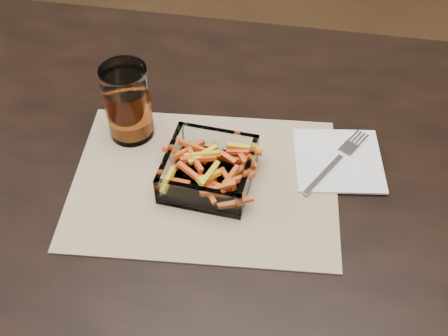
{
  "coord_description": "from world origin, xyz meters",
  "views": [
    {
      "loc": [
        0.02,
        -0.66,
        1.48
      ],
      "look_at": [
        -0.09,
        -0.04,
        0.78
      ],
      "focal_mm": 45.0,
      "sensor_mm": 36.0,
      "label": 1
    }
  ],
  "objects_px": {
    "dining_table": "(273,203)",
    "tumbler": "(128,105)",
    "glass_bowl": "(209,171)",
    "fork": "(338,159)"
  },
  "relations": [
    {
      "from": "dining_table",
      "to": "tumbler",
      "type": "bearing_deg",
      "value": 169.74
    },
    {
      "from": "glass_bowl",
      "to": "fork",
      "type": "xyz_separation_m",
      "value": [
        0.22,
        0.08,
        -0.02
      ]
    },
    {
      "from": "tumbler",
      "to": "fork",
      "type": "xyz_separation_m",
      "value": [
        0.38,
        -0.01,
        -0.06
      ]
    },
    {
      "from": "tumbler",
      "to": "glass_bowl",
      "type": "bearing_deg",
      "value": -29.34
    },
    {
      "from": "glass_bowl",
      "to": "tumbler",
      "type": "distance_m",
      "value": 0.19
    },
    {
      "from": "dining_table",
      "to": "fork",
      "type": "xyz_separation_m",
      "value": [
        0.1,
        0.04,
        0.1
      ]
    },
    {
      "from": "tumbler",
      "to": "fork",
      "type": "relative_size",
      "value": 0.83
    },
    {
      "from": "dining_table",
      "to": "tumbler",
      "type": "relative_size",
      "value": 11.12
    },
    {
      "from": "tumbler",
      "to": "dining_table",
      "type": "bearing_deg",
      "value": -10.26
    },
    {
      "from": "dining_table",
      "to": "tumbler",
      "type": "distance_m",
      "value": 0.32
    }
  ]
}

